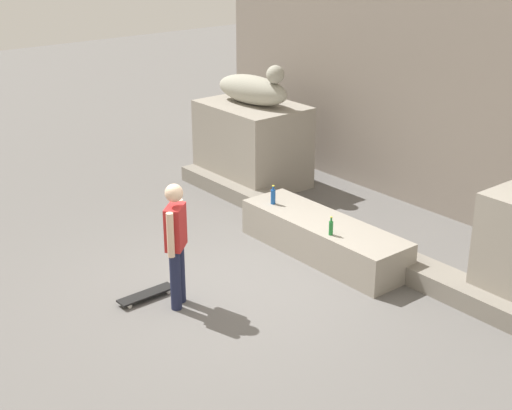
# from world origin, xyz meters

# --- Properties ---
(ground_plane) EXTENTS (40.00, 40.00, 0.00)m
(ground_plane) POSITION_xyz_m (0.00, 0.00, 0.00)
(ground_plane) COLOR #605E5B
(facade_wall) EXTENTS (10.96, 0.60, 5.49)m
(facade_wall) POSITION_xyz_m (0.00, 4.58, 2.75)
(facade_wall) COLOR gray
(facade_wall) RESTS_ON ground_plane
(pedestal_left) EXTENTS (1.89, 1.40, 1.51)m
(pedestal_left) POSITION_xyz_m (-3.13, 2.83, 0.76)
(pedestal_left) COLOR gray
(pedestal_left) RESTS_ON ground_plane
(statue_reclining_left) EXTENTS (1.66, 0.77, 0.78)m
(statue_reclining_left) POSITION_xyz_m (-3.09, 2.83, 1.80)
(statue_reclining_left) COLOR #A19E8E
(statue_reclining_left) RESTS_ON pedestal_left
(ledge_block) EXTENTS (2.82, 0.83, 0.55)m
(ledge_block) POSITION_xyz_m (0.00, 1.66, 0.28)
(ledge_block) COLOR gray
(ledge_block) RESTS_ON ground_plane
(skater) EXTENTS (0.39, 0.43, 1.67)m
(skater) POSITION_xyz_m (-0.09, -0.85, 0.92)
(skater) COLOR #1E233F
(skater) RESTS_ON ground_plane
(skateboard) EXTENTS (0.22, 0.80, 0.08)m
(skateboard) POSITION_xyz_m (-0.49, -1.09, 0.06)
(skateboard) COLOR black
(skateboard) RESTS_ON ground_plane
(bottle_green) EXTENTS (0.06, 0.06, 0.27)m
(bottle_green) POSITION_xyz_m (0.43, 1.38, 0.66)
(bottle_green) COLOR #1E722D
(bottle_green) RESTS_ON ledge_block
(bottle_blue) EXTENTS (0.07, 0.07, 0.30)m
(bottle_blue) POSITION_xyz_m (-0.98, 1.51, 0.68)
(bottle_blue) COLOR #194C99
(bottle_blue) RESTS_ON ledge_block
(stair_step) EXTENTS (8.14, 0.50, 0.27)m
(stair_step) POSITION_xyz_m (0.00, 2.11, 0.13)
(stair_step) COLOR gray
(stair_step) RESTS_ON ground_plane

